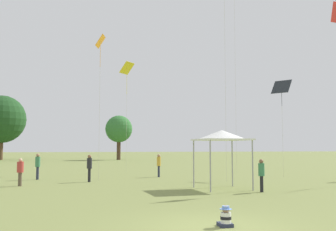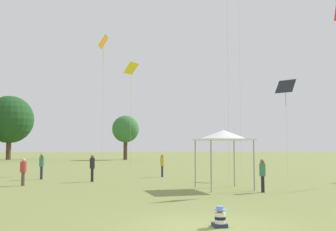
{
  "view_description": "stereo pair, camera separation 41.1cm",
  "coord_description": "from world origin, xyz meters",
  "px_view_note": "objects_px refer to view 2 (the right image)",
  "views": [
    {
      "loc": [
        -3.29,
        -10.52,
        2.2
      ],
      "look_at": [
        0.11,
        6.97,
        3.61
      ],
      "focal_mm": 42.0,
      "sensor_mm": 36.0,
      "label": 1
    },
    {
      "loc": [
        -2.89,
        -10.59,
        2.2
      ],
      "look_at": [
        0.11,
        6.97,
        3.61
      ],
      "focal_mm": 42.0,
      "sensor_mm": 36.0,
      "label": 2
    }
  ],
  "objects_px": {
    "person_standing_5": "(42,164)",
    "canopy_tent": "(223,136)",
    "person_standing_0": "(23,169)",
    "kite_4": "(131,70)",
    "seated_toddler": "(220,218)",
    "distant_tree_2": "(126,129)",
    "person_standing_2": "(162,163)",
    "person_standing_3": "(92,165)",
    "distant_tree_1": "(10,120)",
    "kite_6": "(286,87)",
    "kite_2": "(103,46)",
    "person_standing_1": "(263,172)"
  },
  "relations": [
    {
      "from": "kite_6",
      "to": "seated_toddler",
      "type": "bearing_deg",
      "value": -27.48
    },
    {
      "from": "canopy_tent",
      "to": "kite_4",
      "type": "relative_size",
      "value": 0.33
    },
    {
      "from": "person_standing_0",
      "to": "kite_6",
      "type": "distance_m",
      "value": 18.46
    },
    {
      "from": "seated_toddler",
      "to": "kite_2",
      "type": "xyz_separation_m",
      "value": [
        -3.17,
        15.52,
        8.62
      ]
    },
    {
      "from": "kite_4",
      "to": "person_standing_3",
      "type": "bearing_deg",
      "value": 66.5
    },
    {
      "from": "person_standing_0",
      "to": "kite_4",
      "type": "xyz_separation_m",
      "value": [
        6.77,
        10.02,
        7.8
      ]
    },
    {
      "from": "seated_toddler",
      "to": "person_standing_1",
      "type": "xyz_separation_m",
      "value": [
        4.46,
        7.5,
        0.71
      ]
    },
    {
      "from": "canopy_tent",
      "to": "distant_tree_1",
      "type": "xyz_separation_m",
      "value": [
        -21.48,
        49.42,
        3.94
      ]
    },
    {
      "from": "kite_2",
      "to": "kite_6",
      "type": "height_order",
      "value": "kite_2"
    },
    {
      "from": "person_standing_5",
      "to": "kite_4",
      "type": "distance_m",
      "value": 11.51
    },
    {
      "from": "seated_toddler",
      "to": "person_standing_1",
      "type": "bearing_deg",
      "value": 60.42
    },
    {
      "from": "canopy_tent",
      "to": "seated_toddler",
      "type": "bearing_deg",
      "value": -108.33
    },
    {
      "from": "kite_2",
      "to": "distant_tree_2",
      "type": "distance_m",
      "value": 40.06
    },
    {
      "from": "person_standing_2",
      "to": "kite_4",
      "type": "distance_m",
      "value": 9.45
    },
    {
      "from": "person_standing_1",
      "to": "kite_2",
      "type": "bearing_deg",
      "value": 132.43
    },
    {
      "from": "person_standing_5",
      "to": "kite_2",
      "type": "height_order",
      "value": "kite_2"
    },
    {
      "from": "person_standing_2",
      "to": "person_standing_3",
      "type": "height_order",
      "value": "person_standing_3"
    },
    {
      "from": "person_standing_5",
      "to": "kite_6",
      "type": "xyz_separation_m",
      "value": [
        16.99,
        -1.38,
        5.41
      ]
    },
    {
      "from": "distant_tree_2",
      "to": "person_standing_0",
      "type": "bearing_deg",
      "value": -101.09
    },
    {
      "from": "person_standing_5",
      "to": "canopy_tent",
      "type": "bearing_deg",
      "value": -11.06
    },
    {
      "from": "person_standing_2",
      "to": "kite_2",
      "type": "height_order",
      "value": "kite_2"
    },
    {
      "from": "seated_toddler",
      "to": "kite_6",
      "type": "xyz_separation_m",
      "value": [
        9.83,
        15.67,
        6.2
      ]
    },
    {
      "from": "seated_toddler",
      "to": "person_standing_5",
      "type": "distance_m",
      "value": 18.51
    },
    {
      "from": "canopy_tent",
      "to": "person_standing_5",
      "type": "bearing_deg",
      "value": 142.46
    },
    {
      "from": "distant_tree_2",
      "to": "person_standing_2",
      "type": "bearing_deg",
      "value": -89.43
    },
    {
      "from": "person_standing_2",
      "to": "person_standing_5",
      "type": "distance_m",
      "value": 8.33
    },
    {
      "from": "person_standing_0",
      "to": "kite_4",
      "type": "bearing_deg",
      "value": 78.74
    },
    {
      "from": "person_standing_5",
      "to": "person_standing_1",
      "type": "bearing_deg",
      "value": -12.94
    },
    {
      "from": "kite_6",
      "to": "kite_2",
      "type": "bearing_deg",
      "value": -84.71
    },
    {
      "from": "seated_toddler",
      "to": "kite_4",
      "type": "relative_size",
      "value": 0.06
    },
    {
      "from": "person_standing_5",
      "to": "person_standing_2",
      "type": "bearing_deg",
      "value": 30.79
    },
    {
      "from": "seated_toddler",
      "to": "distant_tree_2",
      "type": "bearing_deg",
      "value": 90.38
    },
    {
      "from": "distant_tree_1",
      "to": "distant_tree_2",
      "type": "xyz_separation_m",
      "value": [
        19.2,
        -3.42,
        -1.64
      ]
    },
    {
      "from": "person_standing_5",
      "to": "seated_toddler",
      "type": "bearing_deg",
      "value": -40.73
    },
    {
      "from": "person_standing_0",
      "to": "person_standing_1",
      "type": "height_order",
      "value": "person_standing_1"
    },
    {
      "from": "person_standing_0",
      "to": "kite_6",
      "type": "bearing_deg",
      "value": 32.27
    },
    {
      "from": "kite_4",
      "to": "kite_6",
      "type": "distance_m",
      "value": 12.97
    },
    {
      "from": "person_standing_2",
      "to": "kite_4",
      "type": "bearing_deg",
      "value": -1.18
    },
    {
      "from": "person_standing_1",
      "to": "distant_tree_2",
      "type": "relative_size",
      "value": 0.22
    },
    {
      "from": "seated_toddler",
      "to": "distant_tree_2",
      "type": "distance_m",
      "value": 55.42
    },
    {
      "from": "person_standing_0",
      "to": "person_standing_5",
      "type": "relative_size",
      "value": 0.89
    },
    {
      "from": "distant_tree_2",
      "to": "kite_2",
      "type": "bearing_deg",
      "value": -95.68
    },
    {
      "from": "person_standing_0",
      "to": "seated_toddler",
      "type": "bearing_deg",
      "value": -36.64
    },
    {
      "from": "person_standing_1",
      "to": "distant_tree_1",
      "type": "xyz_separation_m",
      "value": [
        -22.9,
        51.13,
        5.75
      ]
    },
    {
      "from": "kite_6",
      "to": "canopy_tent",
      "type": "bearing_deg",
      "value": -41.74
    },
    {
      "from": "kite_2",
      "to": "distant_tree_2",
      "type": "bearing_deg",
      "value": -127.57
    },
    {
      "from": "person_standing_1",
      "to": "person_standing_2",
      "type": "bearing_deg",
      "value": 106.9
    },
    {
      "from": "canopy_tent",
      "to": "distant_tree_1",
      "type": "relative_size",
      "value": 0.29
    },
    {
      "from": "person_standing_5",
      "to": "kite_6",
      "type": "bearing_deg",
      "value": 21.84
    },
    {
      "from": "kite_2",
      "to": "kite_6",
      "type": "distance_m",
      "value": 13.23
    }
  ]
}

